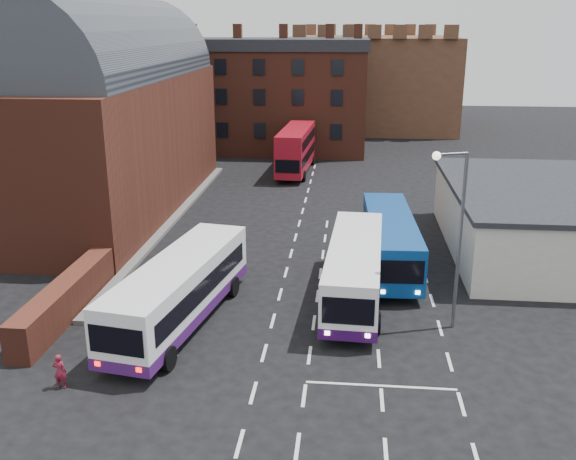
# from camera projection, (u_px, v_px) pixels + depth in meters

# --- Properties ---
(ground) EXTENTS (180.00, 180.00, 0.00)m
(ground) POSITION_uv_depth(u_px,v_px,m) (266.00, 344.00, 28.90)
(ground) COLOR black
(railway_station) EXTENTS (12.00, 28.00, 16.00)m
(railway_station) POSITION_uv_depth(u_px,v_px,m) (96.00, 110.00, 47.86)
(railway_station) COLOR #602B1E
(railway_station) RESTS_ON ground
(forecourt_wall) EXTENTS (1.20, 10.00, 1.80)m
(forecourt_wall) POSITION_uv_depth(u_px,v_px,m) (66.00, 299.00, 31.46)
(forecourt_wall) COLOR #602B1E
(forecourt_wall) RESTS_ON ground
(cream_building) EXTENTS (10.40, 16.40, 4.25)m
(cream_building) POSITION_uv_depth(u_px,v_px,m) (532.00, 218.00, 40.10)
(cream_building) COLOR beige
(cream_building) RESTS_ON ground
(brick_terrace) EXTENTS (22.00, 10.00, 11.00)m
(brick_terrace) POSITION_uv_depth(u_px,v_px,m) (266.00, 101.00, 71.31)
(brick_terrace) COLOR brown
(brick_terrace) RESTS_ON ground
(castle_keep) EXTENTS (22.00, 22.00, 12.00)m
(castle_keep) POSITION_uv_depth(u_px,v_px,m) (370.00, 82.00, 88.98)
(castle_keep) COLOR brown
(castle_keep) RESTS_ON ground
(bus_white_outbound) EXTENTS (4.60, 12.01, 3.20)m
(bus_white_outbound) POSITION_uv_depth(u_px,v_px,m) (179.00, 287.00, 30.35)
(bus_white_outbound) COLOR white
(bus_white_outbound) RESTS_ON ground
(bus_white_inbound) EXTENTS (3.31, 11.49, 3.10)m
(bus_white_inbound) POSITION_uv_depth(u_px,v_px,m) (355.00, 267.00, 33.02)
(bus_white_inbound) COLOR white
(bus_white_inbound) RESTS_ON ground
(bus_blue) EXTENTS (3.21, 11.40, 3.08)m
(bus_blue) POSITION_uv_depth(u_px,v_px,m) (390.00, 238.00, 37.41)
(bus_blue) COLOR navy
(bus_blue) RESTS_ON ground
(bus_red_double) EXTENTS (3.17, 10.87, 4.30)m
(bus_red_double) POSITION_uv_depth(u_px,v_px,m) (296.00, 149.00, 61.26)
(bus_red_double) COLOR #A21121
(bus_red_double) RESTS_ON ground
(street_lamp) EXTENTS (1.66, 0.77, 8.54)m
(street_lamp) POSITION_uv_depth(u_px,v_px,m) (455.00, 225.00, 28.88)
(street_lamp) COLOR #52555B
(street_lamp) RESTS_ON ground
(pedestrian_red) EXTENTS (0.54, 0.36, 1.47)m
(pedestrian_red) POSITION_uv_depth(u_px,v_px,m) (60.00, 371.00, 25.25)
(pedestrian_red) COLOR maroon
(pedestrian_red) RESTS_ON ground
(pedestrian_beige) EXTENTS (0.85, 0.73, 1.51)m
(pedestrian_beige) POSITION_uv_depth(u_px,v_px,m) (169.00, 340.00, 27.68)
(pedestrian_beige) COLOR #AB9B8C
(pedestrian_beige) RESTS_ON ground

